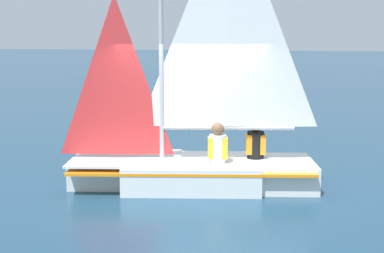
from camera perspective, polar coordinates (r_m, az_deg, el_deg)
ground_plane at (r=9.58m, az=0.00°, el=-6.33°), size 260.00×260.00×0.00m
sailboat_main at (r=9.42m, az=0.36°, el=-2.38°), size 4.48×2.80×5.06m
sailor_helm at (r=9.26m, az=2.75°, el=-2.93°), size 0.40×0.38×1.16m
sailor_crew at (r=9.65m, az=6.78°, el=-2.43°), size 0.40×0.38×1.16m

